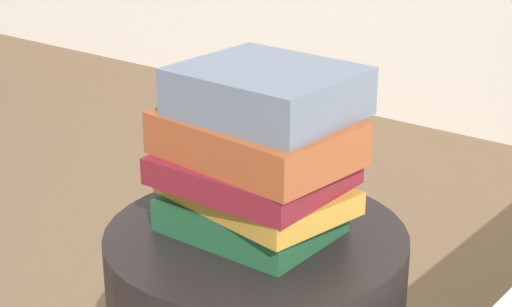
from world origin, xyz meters
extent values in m
cube|color=#1E512D|center=(-0.01, 0.00, 0.55)|extent=(0.22, 0.17, 0.05)
cube|color=#B7842D|center=(0.00, 0.00, 0.59)|extent=(0.28, 0.21, 0.03)
cube|color=maroon|center=(0.00, -0.01, 0.62)|extent=(0.24, 0.19, 0.04)
cube|color=#994723|center=(0.01, -0.01, 0.67)|extent=(0.27, 0.20, 0.06)
cube|color=slate|center=(0.01, 0.01, 0.73)|extent=(0.23, 0.20, 0.06)
camera|label=1|loc=(0.65, -0.85, 1.05)|focal=59.58mm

